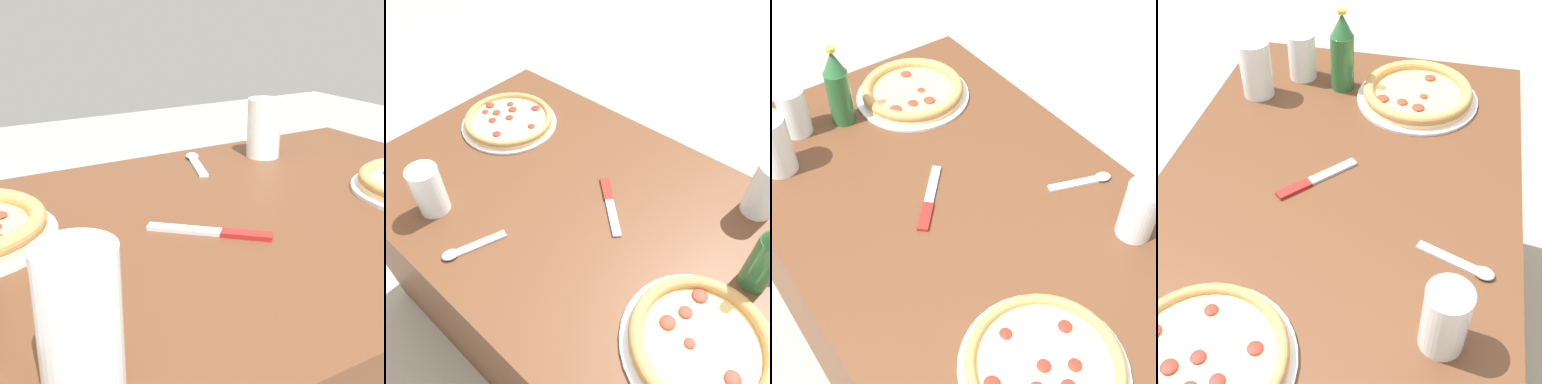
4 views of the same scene
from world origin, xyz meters
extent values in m
cube|color=#56331E|center=(0.00, 0.00, 0.35)|extent=(1.28, 0.81, 0.70)
cylinder|color=white|center=(0.29, 0.26, 0.77)|extent=(0.08, 0.08, 0.14)
cylinder|color=orange|center=(0.29, 0.26, 0.75)|extent=(0.07, 0.07, 0.08)
cylinder|color=white|center=(-0.36, -0.29, 0.78)|extent=(0.08, 0.08, 0.15)
cylinder|color=#935123|center=(-0.36, -0.29, 0.76)|extent=(0.07, 0.07, 0.11)
cube|color=maroon|center=(-0.02, -0.09, 0.71)|extent=(0.08, 0.07, 0.01)
cube|color=silver|center=(-0.09, -0.02, 0.71)|extent=(0.11, 0.10, 0.01)
cube|color=silver|center=(0.10, 0.26, 0.71)|extent=(0.06, 0.13, 0.01)
ellipsoid|color=silver|center=(0.13, 0.33, 0.71)|extent=(0.04, 0.05, 0.01)
camera|label=1|loc=(-0.49, -0.72, 1.07)|focal=50.00mm
camera|label=2|loc=(-0.43, 0.51, 1.47)|focal=35.00mm
camera|label=3|loc=(0.68, -0.49, 1.63)|focal=50.00mm
camera|label=4|loc=(0.79, 0.22, 1.53)|focal=50.00mm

